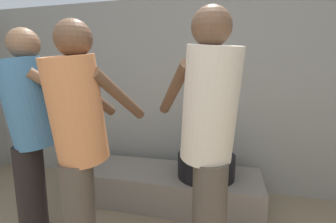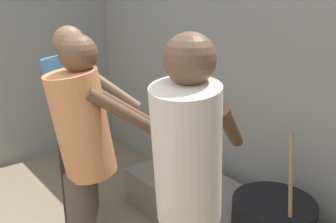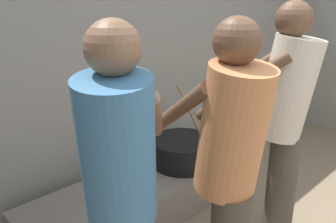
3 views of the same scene
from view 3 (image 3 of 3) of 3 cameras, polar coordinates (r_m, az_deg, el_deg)
name	(u,v)px [view 3 (image 3 of 3)]	position (r m, az deg, el deg)	size (l,w,h in m)	color
block_enclosure_rear	(126,72)	(2.98, -7.02, 6.55)	(5.78, 0.20, 2.08)	gray
hearth_ledge	(143,197)	(2.78, -4.22, -14.06)	(1.88, 0.60, 0.32)	slate
cooking_pot_main	(183,151)	(2.88, 2.50, -6.59)	(0.53, 0.53, 0.67)	black
cook_in_blue_shirt	(120,189)	(1.45, -8.05, -12.75)	(0.69, 0.70, 1.59)	black
cook_in_cream_shirt	(284,114)	(2.32, 18.80, -0.41)	(0.62, 0.74, 1.64)	#4C4238
cook_in_orange_shirt	(230,164)	(1.66, 10.32, -8.61)	(0.48, 0.72, 1.59)	#4C4238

